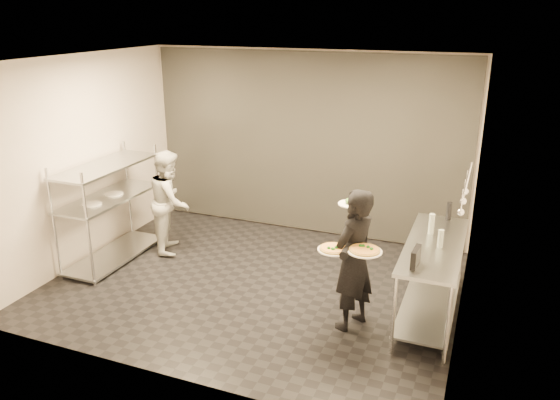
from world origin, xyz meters
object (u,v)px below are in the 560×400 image
at_px(waiter, 354,260).
at_px(bottle_green, 431,224).
at_px(prep_counter, 432,268).
at_px(pizza_plate_near, 334,249).
at_px(pos_monitor, 416,257).
at_px(chef, 170,201).
at_px(bottle_clear, 440,238).
at_px(salad_plate, 351,202).
at_px(pizza_plate_far, 365,250).
at_px(pass_rack, 110,207).
at_px(bottle_dark, 449,211).

xyz_separation_m(waiter, bottle_green, (0.70, 0.75, 0.24)).
relative_size(prep_counter, pizza_plate_near, 5.40).
bearing_deg(pos_monitor, chef, 165.35).
xyz_separation_m(bottle_green, bottle_clear, (0.14, -0.35, -0.02)).
height_order(pizza_plate_near, salad_plate, salad_plate).
bearing_deg(pizza_plate_far, salad_plate, 119.77).
distance_m(salad_plate, pos_monitor, 0.94).
distance_m(pizza_plate_far, bottle_clear, 0.93).
xyz_separation_m(chef, pizza_plate_far, (3.11, -1.28, 0.30)).
height_order(pass_rack, waiter, waiter).
xyz_separation_m(pass_rack, chef, (0.60, 0.57, -0.03)).
xyz_separation_m(prep_counter, bottle_clear, (0.06, -0.08, 0.39)).
bearing_deg(waiter, pass_rack, -74.38).
bearing_deg(pizza_plate_far, pass_rack, 169.19).
distance_m(pass_rack, pizza_plate_far, 3.79).
distance_m(pizza_plate_near, bottle_dark, 1.82).
height_order(pass_rack, bottle_green, pass_rack).
height_order(pass_rack, salad_plate, pass_rack).
distance_m(prep_counter, salad_plate, 1.18).
bearing_deg(prep_counter, waiter, -148.35).
xyz_separation_m(prep_counter, chef, (-3.73, 0.57, 0.11)).
height_order(salad_plate, bottle_clear, salad_plate).
relative_size(pizza_plate_near, bottle_dark, 1.51).
bearing_deg(pass_rack, bottle_clear, -0.95).
bearing_deg(chef, bottle_clear, -123.91).
bearing_deg(bottle_green, bottle_clear, -68.40).
bearing_deg(pizza_plate_far, bottle_dark, 65.67).
xyz_separation_m(salad_plate, bottle_clear, (0.96, 0.15, -0.33)).
distance_m(prep_counter, pizza_plate_near, 1.24).
relative_size(chef, bottle_green, 6.26).
relative_size(salad_plate, pos_monitor, 1.09).
relative_size(chef, bottle_dark, 6.69).
xyz_separation_m(prep_counter, pizza_plate_near, (-0.94, -0.72, 0.38)).
relative_size(pizza_plate_far, bottle_green, 1.51).
bearing_deg(bottle_dark, prep_counter, -94.65).
distance_m(prep_counter, pizza_plate_far, 1.03).
bearing_deg(bottle_clear, pos_monitor, -107.69).
xyz_separation_m(pos_monitor, bottle_green, (0.04, 0.90, 0.02)).
bearing_deg(pizza_plate_near, pass_rack, 168.09).
xyz_separation_m(waiter, pos_monitor, (0.66, -0.15, 0.22)).
height_order(chef, bottle_green, chef).
bearing_deg(prep_counter, bottle_clear, -52.27).
bearing_deg(pass_rack, bottle_dark, 10.35).
height_order(bottle_clear, bottle_dark, bottle_dark).
relative_size(pass_rack, bottle_dark, 7.23).
bearing_deg(pass_rack, pizza_plate_far, -10.81).
height_order(pizza_plate_near, pos_monitor, pos_monitor).
relative_size(chef, pos_monitor, 5.69).
distance_m(pizza_plate_near, bottle_green, 1.31).
bearing_deg(bottle_dark, bottle_clear, -90.44).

